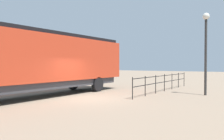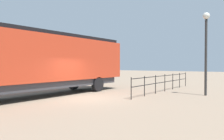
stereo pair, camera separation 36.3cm
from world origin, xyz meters
The scene contains 4 objects.
ground_plane centered at (0.00, 0.00, 0.00)m, with size 120.00×120.00×0.00m, color #84705B.
locomotive centered at (-3.06, -1.44, 2.29)m, with size 2.81×15.76×4.06m.
lamp_post centered at (5.38, 5.45, 3.60)m, with size 0.44×0.44×5.41m.
platform_fence centered at (2.29, 6.11, 0.82)m, with size 0.05×10.09×1.29m.
Camera 2 is at (8.98, -10.33, 2.01)m, focal length 36.77 mm.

